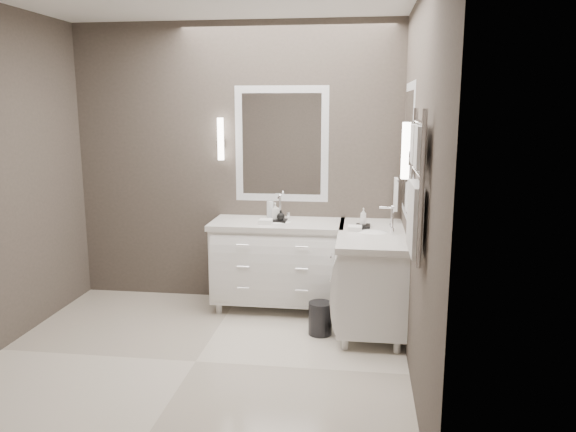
# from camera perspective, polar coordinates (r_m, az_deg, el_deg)

# --- Properties ---
(floor) EXTENTS (3.20, 3.00, 0.01)m
(floor) POSITION_cam_1_polar(r_m,az_deg,el_deg) (4.47, -9.36, -14.43)
(floor) COLOR silver
(floor) RESTS_ON ground
(wall_back) EXTENTS (3.20, 0.01, 2.70)m
(wall_back) POSITION_cam_1_polar(r_m,az_deg,el_deg) (5.52, -5.28, 5.24)
(wall_back) COLOR #463E38
(wall_back) RESTS_ON floor
(wall_front) EXTENTS (3.20, 0.01, 2.70)m
(wall_front) POSITION_cam_1_polar(r_m,az_deg,el_deg) (2.70, -19.52, -1.58)
(wall_front) COLOR #463E38
(wall_front) RESTS_ON floor
(wall_right) EXTENTS (0.01, 3.00, 2.70)m
(wall_right) POSITION_cam_1_polar(r_m,az_deg,el_deg) (3.91, 13.13, 2.55)
(wall_right) COLOR #463E38
(wall_right) RESTS_ON floor
(vanity_back) EXTENTS (1.24, 0.59, 0.97)m
(vanity_back) POSITION_cam_1_polar(r_m,az_deg,el_deg) (5.33, -1.04, -4.41)
(vanity_back) COLOR white
(vanity_back) RESTS_ON floor
(vanity_right) EXTENTS (0.59, 1.24, 0.97)m
(vanity_right) POSITION_cam_1_polar(r_m,az_deg,el_deg) (4.96, 8.48, -5.72)
(vanity_right) COLOR white
(vanity_right) RESTS_ON floor
(mirror_back) EXTENTS (0.90, 0.02, 1.10)m
(mirror_back) POSITION_cam_1_polar(r_m,az_deg,el_deg) (5.40, -0.66, 7.29)
(mirror_back) COLOR white
(mirror_back) RESTS_ON wall_back
(mirror_right) EXTENTS (0.02, 0.90, 1.10)m
(mirror_right) POSITION_cam_1_polar(r_m,az_deg,el_deg) (4.68, 12.11, 6.44)
(mirror_right) COLOR white
(mirror_right) RESTS_ON wall_right
(sconce_back) EXTENTS (0.06, 0.06, 0.40)m
(sconce_back) POSITION_cam_1_polar(r_m,az_deg,el_deg) (5.45, -6.86, 7.70)
(sconce_back) COLOR white
(sconce_back) RESTS_ON wall_back
(sconce_right) EXTENTS (0.06, 0.06, 0.40)m
(sconce_right) POSITION_cam_1_polar(r_m,az_deg,el_deg) (4.09, 11.87, 6.40)
(sconce_right) COLOR white
(sconce_right) RESTS_ON wall_right
(towel_bar_corner) EXTENTS (0.03, 0.22, 0.30)m
(towel_bar_corner) POSITION_cam_1_polar(r_m,az_deg,el_deg) (5.28, 10.90, 2.26)
(towel_bar_corner) COLOR white
(towel_bar_corner) RESTS_ON wall_right
(towel_ladder) EXTENTS (0.06, 0.58, 0.90)m
(towel_ladder) POSITION_cam_1_polar(r_m,az_deg,el_deg) (3.50, 12.87, 2.29)
(towel_ladder) COLOR white
(towel_ladder) RESTS_ON wall_right
(waste_bin) EXTENTS (0.25, 0.25, 0.28)m
(waste_bin) POSITION_cam_1_polar(r_m,az_deg,el_deg) (4.85, 3.29, -10.34)
(waste_bin) COLOR black
(waste_bin) RESTS_ON floor
(amenity_tray_back) EXTENTS (0.17, 0.13, 0.02)m
(amenity_tray_back) POSITION_cam_1_polar(r_m,az_deg,el_deg) (5.22, -1.02, -0.47)
(amenity_tray_back) COLOR black
(amenity_tray_back) RESTS_ON vanity_back
(amenity_tray_right) EXTENTS (0.13, 0.17, 0.03)m
(amenity_tray_right) POSITION_cam_1_polar(r_m,az_deg,el_deg) (5.01, 7.63, -1.05)
(amenity_tray_right) COLOR black
(amenity_tray_right) RESTS_ON vanity_right
(water_bottle) EXTENTS (0.08, 0.08, 0.18)m
(water_bottle) POSITION_cam_1_polar(r_m,az_deg,el_deg) (5.25, -1.82, 0.49)
(water_bottle) COLOR silver
(water_bottle) RESTS_ON vanity_back
(soap_bottle_a) EXTENTS (0.08, 0.08, 0.15)m
(soap_bottle_a) POSITION_cam_1_polar(r_m,az_deg,el_deg) (5.23, -1.32, 0.53)
(soap_bottle_a) COLOR white
(soap_bottle_a) RESTS_ON amenity_tray_back
(soap_bottle_b) EXTENTS (0.09, 0.09, 0.10)m
(soap_bottle_b) POSITION_cam_1_polar(r_m,az_deg,el_deg) (5.18, -0.75, 0.11)
(soap_bottle_b) COLOR black
(soap_bottle_b) RESTS_ON amenity_tray_back
(soap_bottle_c) EXTENTS (0.06, 0.06, 0.15)m
(soap_bottle_c) POSITION_cam_1_polar(r_m,az_deg,el_deg) (5.00, 7.65, -0.07)
(soap_bottle_c) COLOR white
(soap_bottle_c) RESTS_ON amenity_tray_right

